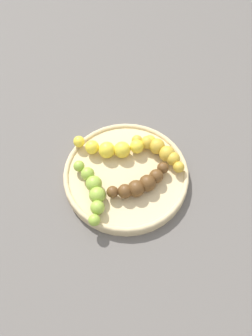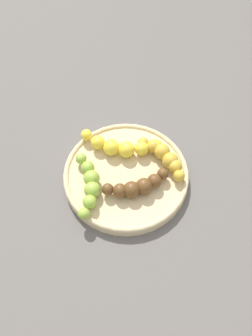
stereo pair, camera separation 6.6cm
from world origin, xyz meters
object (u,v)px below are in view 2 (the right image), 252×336
at_px(fruit_bowl, 126,175).
at_px(banana_green, 89,184).
at_px(banana_overripe, 137,186).
at_px(banana_spotted, 164,156).
at_px(banana_yellow, 119,146).

bearing_deg(fruit_bowl, banana_green, -77.05).
relative_size(fruit_bowl, banana_green, 1.77).
xyz_separation_m(fruit_bowl, banana_overripe, (0.04, 0.01, 0.02)).
xyz_separation_m(banana_green, banana_overripe, (0.02, 0.08, 0.00)).
distance_m(banana_green, banana_spotted, 0.15).
height_order(fruit_bowl, banana_yellow, banana_yellow).
height_order(banana_yellow, banana_green, banana_yellow).
bearing_deg(fruit_bowl, banana_spotted, 98.98).
xyz_separation_m(banana_yellow, banana_spotted, (0.04, 0.08, -0.00)).
relative_size(fruit_bowl, banana_spotted, 2.19).
bearing_deg(banana_yellow, banana_overripe, 30.57).
relative_size(banana_yellow, banana_spotted, 1.38).
height_order(banana_yellow, banana_spotted, banana_yellow).
bearing_deg(banana_green, banana_spotted, 17.54).
bearing_deg(banana_spotted, fruit_bowl, 161.27).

